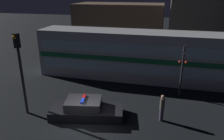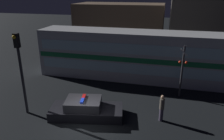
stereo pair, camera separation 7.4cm
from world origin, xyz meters
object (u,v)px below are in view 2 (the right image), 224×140
object	(u,v)px
crossing_signal_near	(182,70)
traffic_light_corner	(20,67)
train	(130,55)
pedestrian	(162,108)
police_car	(86,109)

from	to	relation	value
crossing_signal_near	traffic_light_corner	bearing A→B (deg)	-153.42
train	traffic_light_corner	bearing A→B (deg)	-124.90
traffic_light_corner	pedestrian	bearing A→B (deg)	7.91
train	traffic_light_corner	distance (m)	10.11
police_car	crossing_signal_near	world-z (taller)	crossing_signal_near
pedestrian	crossing_signal_near	distance (m)	4.31
crossing_signal_near	traffic_light_corner	xyz separation A→B (m)	(-10.31, -5.16, 1.13)
train	traffic_light_corner	xyz separation A→B (m)	(-5.75, -8.24, 1.12)
train	pedestrian	size ratio (longest dim) A/B	9.48
pedestrian	crossing_signal_near	world-z (taller)	crossing_signal_near
crossing_signal_near	traffic_light_corner	distance (m)	11.58
train	traffic_light_corner	size ratio (longest dim) A/B	3.12
police_car	crossing_signal_near	distance (m)	7.90
train	police_car	world-z (taller)	train
pedestrian	traffic_light_corner	bearing A→B (deg)	-172.09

